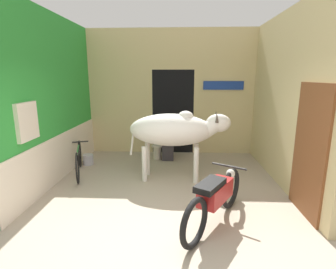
{
  "coord_description": "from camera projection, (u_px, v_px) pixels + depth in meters",
  "views": [
    {
      "loc": [
        0.28,
        -3.28,
        2.2
      ],
      "look_at": [
        0.03,
        1.86,
        1.04
      ],
      "focal_mm": 28.0,
      "sensor_mm": 36.0,
      "label": 1
    }
  ],
  "objects": [
    {
      "name": "ground_plane",
      "position": [
        159.0,
        235.0,
        3.69
      ],
      "size": [
        30.0,
        30.0,
        0.0
      ],
      "primitive_type": "plane",
      "color": "tan"
    },
    {
      "name": "wall_left_shopfront",
      "position": [
        52.0,
        102.0,
        5.43
      ],
      "size": [
        0.25,
        4.12,
        3.46
      ],
      "color": "green",
      "rests_on": "ground_plane"
    },
    {
      "name": "wall_back_with_doorway",
      "position": [
        172.0,
        100.0,
        7.65
      ],
      "size": [
        4.63,
        0.93,
        3.46
      ],
      "color": "#D1BC84",
      "rests_on": "ground_plane"
    },
    {
      "name": "wall_right_with_door",
      "position": [
        288.0,
        101.0,
        5.16
      ],
      "size": [
        0.22,
        4.12,
        3.46
      ],
      "color": "#D1BC84",
      "rests_on": "ground_plane"
    },
    {
      "name": "cow",
      "position": [
        175.0,
        130.0,
        5.51
      ],
      "size": [
        2.14,
        0.79,
        1.5
      ],
      "color": "silver",
      "rests_on": "ground_plane"
    },
    {
      "name": "motorcycle_near",
      "position": [
        215.0,
        197.0,
        3.88
      ],
      "size": [
        1.09,
        1.72,
        0.79
      ],
      "color": "black",
      "rests_on": "ground_plane"
    },
    {
      "name": "bicycle",
      "position": [
        79.0,
        160.0,
        5.93
      ],
      "size": [
        0.64,
        1.64,
        0.67
      ],
      "color": "black",
      "rests_on": "ground_plane"
    },
    {
      "name": "shopkeeper_seated",
      "position": [
        168.0,
        138.0,
        6.95
      ],
      "size": [
        0.43,
        0.33,
        1.13
      ],
      "color": "#3D3842",
      "rests_on": "ground_plane"
    },
    {
      "name": "plastic_stool",
      "position": [
        157.0,
        152.0,
        7.04
      ],
      "size": [
        0.3,
        0.3,
        0.38
      ],
      "color": "beige",
      "rests_on": "ground_plane"
    },
    {
      "name": "bucket",
      "position": [
        88.0,
        160.0,
        6.62
      ],
      "size": [
        0.26,
        0.26,
        0.26
      ],
      "color": "#A8A8B2",
      "rests_on": "ground_plane"
    }
  ]
}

